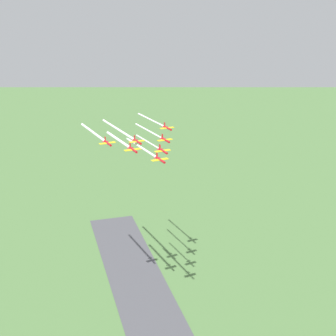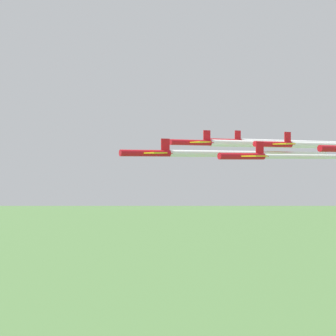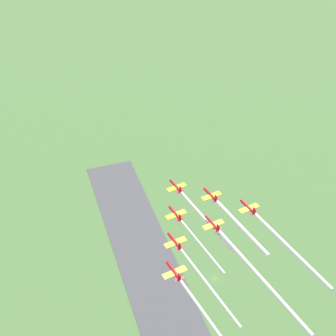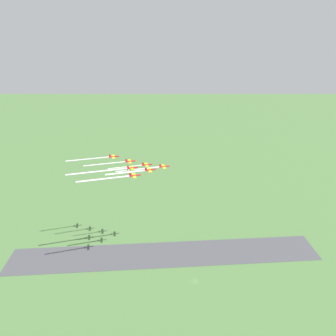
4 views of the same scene
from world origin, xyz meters
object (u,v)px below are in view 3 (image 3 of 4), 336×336
object	(u,v)px
jet_4	(213,224)
jet_0	(176,187)
jet_6	(174,272)
jet_5	(249,208)
jet_2	(211,195)
jet_3	(175,242)
jet_1	(176,214)

from	to	relation	value
jet_4	jet_0	bearing A→B (deg)	90.00
jet_0	jet_4	distance (m)	26.41
jet_6	jet_4	bearing A→B (deg)	29.54
jet_4	jet_5	size ratio (longest dim) A/B	1.00
jet_2	jet_4	size ratio (longest dim) A/B	1.00
jet_5	jet_6	size ratio (longest dim) A/B	1.00
jet_0	jet_6	size ratio (longest dim) A/B	1.00
jet_3	jet_5	distance (m)	31.08
jet_3	jet_4	bearing A→B (deg)	0.00
jet_1	jet_5	distance (m)	26.95
jet_3	jet_6	size ratio (longest dim) A/B	1.00
jet_3	jet_5	xyz separation A→B (m)	(-29.37, -9.91, 2.32)
jet_0	jet_6	distance (m)	45.96
jet_2	jet_1	bearing A→B (deg)	-180.00
jet_2	jet_6	bearing A→B (deg)	-139.64
jet_5	jet_6	world-z (taller)	jet_6
jet_1	jet_2	size ratio (longest dim) A/B	1.00
jet_3	jet_5	size ratio (longest dim) A/B	1.00
jet_0	jet_3	size ratio (longest dim) A/B	1.00
jet_6	jet_1	bearing A→B (deg)	59.53
jet_2	jet_4	bearing A→B (deg)	-120.47
jet_1	jet_4	bearing A→B (deg)	-59.53
jet_4	jet_6	size ratio (longest dim) A/B	1.00
jet_0	jet_4	bearing A→B (deg)	-90.00
jet_0	jet_6	bearing A→B (deg)	-120.47
jet_4	jet_5	distance (m)	15.54
jet_5	jet_0	bearing A→B (deg)	120.47
jet_1	jet_4	xyz separation A→B (m)	(-11.55, 10.00, 2.35)
jet_2	jet_5	size ratio (longest dim) A/B	1.00
jet_0	jet_2	xyz separation A→B (m)	(-11.55, 10.00, 2.20)
jet_4	jet_6	distance (m)	26.75
jet_0	jet_1	size ratio (longest dim) A/B	1.00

